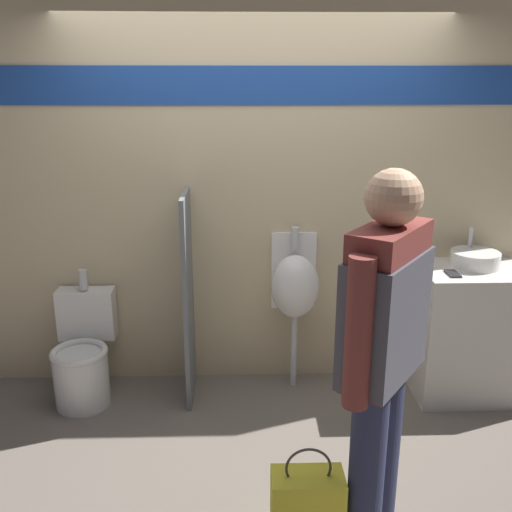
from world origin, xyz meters
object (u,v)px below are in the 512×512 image
Objects in this scene: cell_phone at (453,274)px; person_in_vest at (383,342)px; toilet at (83,357)px; urinal_near_counter at (295,286)px; sink_basin at (475,259)px; shopping_bag at (307,510)px.

person_in_vest reaches higher than cell_phone.
person_in_vest is at bearing -37.92° from toilet.
urinal_near_counter is at bearing 5.73° from toilet.
toilet is at bearing 177.83° from cell_phone.
shopping_bag is (-1.27, -1.42, -0.76)m from sink_basin.
person_in_vest is (-0.75, -1.21, 0.12)m from cell_phone.
cell_phone is at bearing -13.47° from urinal_near_counter.
cell_phone is at bearing -2.17° from toilet.
cell_phone is 0.26× the size of shopping_bag.
person_in_vest reaches higher than sink_basin.
sink_basin reaches higher than urinal_near_counter.
toilet is at bearing 135.41° from shopping_bag.
cell_phone reaches higher than shopping_bag.
shopping_bag is (1.37, -1.35, -0.11)m from toilet.
cell_phone is 2.51m from toilet.
urinal_near_counter is at bearing 166.53° from cell_phone.
shopping_bag is (-0.07, -1.49, -0.55)m from urinal_near_counter.
urinal_near_counter reaches higher than shopping_bag.
urinal_near_counter is 1.49m from person_in_vest.
toilet is (-2.43, 0.09, -0.60)m from cell_phone.
cell_phone is 1.43m from person_in_vest.
urinal_near_counter is 1.51m from toilet.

